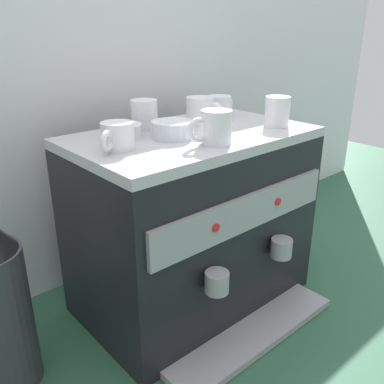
{
  "coord_description": "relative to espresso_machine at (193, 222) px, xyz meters",
  "views": [
    {
      "loc": [
        -0.69,
        -0.79,
        0.76
      ],
      "look_at": [
        0.0,
        0.0,
        0.34
      ],
      "focal_mm": 39.1,
      "sensor_mm": 36.0,
      "label": 1
    }
  ],
  "objects": [
    {
      "name": "ceramic_cup_0",
      "position": [
        0.22,
        -0.09,
        0.29
      ],
      "size": [
        0.08,
        0.1,
        0.08
      ],
      "color": "white",
      "rests_on": "espresso_machine"
    },
    {
      "name": "ground_plane",
      "position": [
        0.0,
        0.0,
        -0.25
      ],
      "size": [
        4.0,
        4.0,
        0.0
      ],
      "primitive_type": "plane",
      "color": "#28563D"
    },
    {
      "name": "espresso_machine",
      "position": [
        0.0,
        0.0,
        0.0
      ],
      "size": [
        0.62,
        0.49,
        0.5
      ],
      "color": "black",
      "rests_on": "ground_plane"
    },
    {
      "name": "ceramic_cup_1",
      "position": [
        0.08,
        0.06,
        0.29
      ],
      "size": [
        0.08,
        0.11,
        0.07
      ],
      "color": "white",
      "rests_on": "espresso_machine"
    },
    {
      "name": "ceramic_cup_3",
      "position": [
        -0.07,
        0.11,
        0.29
      ],
      "size": [
        0.09,
        0.09,
        0.08
      ],
      "color": "white",
      "rests_on": "espresso_machine"
    },
    {
      "name": "ceramic_cup_2",
      "position": [
        -0.23,
        -0.01,
        0.28
      ],
      "size": [
        0.1,
        0.08,
        0.06
      ],
      "color": "white",
      "rests_on": "espresso_machine"
    },
    {
      "name": "milk_pitcher",
      "position": [
        0.45,
        -0.01,
        -0.19
      ],
      "size": [
        0.1,
        0.1,
        0.12
      ],
      "primitive_type": "cylinder",
      "color": "#B7B7BC",
      "rests_on": "ground_plane"
    },
    {
      "name": "ceramic_bowl_0",
      "position": [
        -0.16,
        0.08,
        0.27
      ],
      "size": [
        0.1,
        0.1,
        0.03
      ],
      "color": "silver",
      "rests_on": "espresso_machine"
    },
    {
      "name": "tiled_backsplash_wall",
      "position": [
        0.0,
        0.33,
        0.25
      ],
      "size": [
        2.8,
        0.03,
        1.0
      ],
      "primitive_type": "cube",
      "color": "silver",
      "rests_on": "ground_plane"
    },
    {
      "name": "ceramic_cup_4",
      "position": [
        -0.03,
        -0.11,
        0.29
      ],
      "size": [
        0.11,
        0.07,
        0.08
      ],
      "color": "white",
      "rests_on": "espresso_machine"
    },
    {
      "name": "ceramic_cup_5",
      "position": [
        0.18,
        0.09,
        0.28
      ],
      "size": [
        0.1,
        0.07,
        0.06
      ],
      "color": "white",
      "rests_on": "espresso_machine"
    },
    {
      "name": "ceramic_bowl_1",
      "position": [
        -0.07,
        -0.0,
        0.27
      ],
      "size": [
        0.1,
        0.1,
        0.04
      ],
      "color": "silver",
      "rests_on": "espresso_machine"
    }
  ]
}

